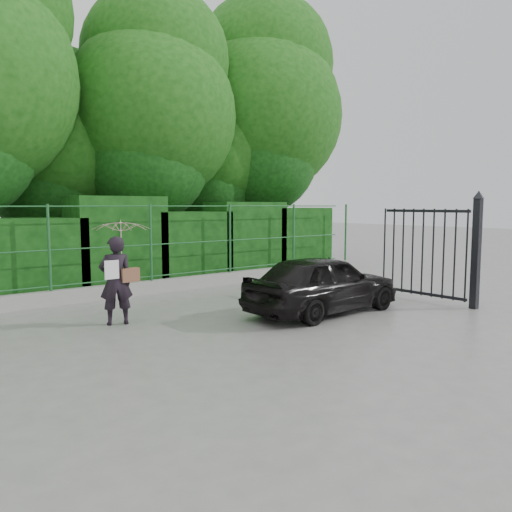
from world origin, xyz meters
TOP-DOWN VIEW (x-y plane):
  - ground at (0.00, 0.00)m, footprint 80.00×80.00m
  - kerb at (0.00, 4.50)m, footprint 14.00×0.25m
  - fence at (0.22, 4.50)m, footprint 14.13×0.06m
  - hedge at (0.11, 5.50)m, footprint 14.20×1.20m
  - trees at (1.14, 7.74)m, footprint 17.10×6.15m
  - gate at (4.60, -0.72)m, footprint 0.22×2.33m
  - woman at (-1.42, 2.10)m, footprint 0.98×1.00m
  - car at (1.96, 0.45)m, footprint 3.40×1.43m

SIDE VIEW (x-z plane):
  - ground at x=0.00m, z-range 0.00..0.00m
  - kerb at x=0.00m, z-range 0.00..0.30m
  - car at x=1.96m, z-range 0.00..1.15m
  - hedge at x=0.11m, z-range -0.14..2.15m
  - gate at x=4.60m, z-range 0.01..2.37m
  - fence at x=0.22m, z-range 0.30..2.10m
  - woman at x=-1.42m, z-range 0.30..2.13m
  - trees at x=1.14m, z-range 0.58..8.66m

